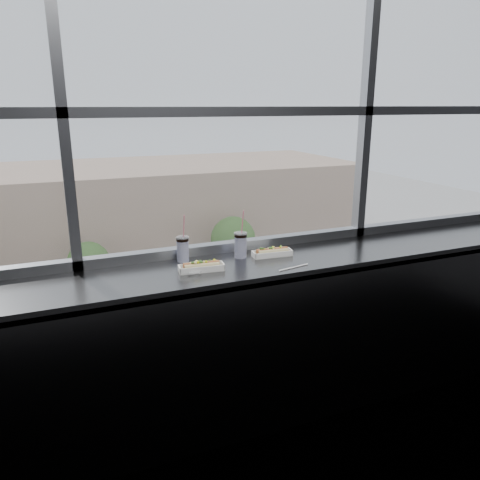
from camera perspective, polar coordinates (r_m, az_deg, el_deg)
name	(u,v)px	position (r m, az deg, el deg)	size (l,w,h in m)	color
wall_back_lower	(234,324)	(3.36, -0.74, -10.19)	(6.00, 6.00, 0.00)	black
window_glass	(232,60)	(3.04, -1.01, 21.06)	(6.00, 6.00, 0.00)	silver
window_mullions	(233,60)	(3.02, -0.86, 21.09)	(6.00, 0.08, 2.40)	gray
counter	(250,267)	(2.92, 1.22, -3.25)	(6.00, 0.55, 0.06)	#606060
counter_fascia	(266,360)	(2.93, 3.22, -14.43)	(6.00, 0.04, 1.04)	#606060
hotdog_tray_left	(201,267)	(2.76, -4.73, -3.25)	(0.27, 0.11, 0.07)	white
hotdog_tray_right	(272,252)	(3.02, 3.95, -1.50)	(0.27, 0.11, 0.06)	white
soda_cup_left	(183,248)	(2.92, -7.00, -0.95)	(0.08, 0.08, 0.30)	white
soda_cup_right	(241,244)	(2.97, 0.07, -0.46)	(0.08, 0.08, 0.31)	white
loose_straw	(294,267)	(2.82, 6.56, -3.33)	(0.01, 0.01, 0.22)	white
wrapper	(194,272)	(2.72, -5.58, -3.88)	(0.09, 0.07, 0.02)	silver
plaza_ground	(68,245)	(48.11, -20.22, -0.53)	(120.00, 120.00, 0.00)	#A9A7A4
street_asphalt	(93,365)	(26.27, -17.53, -14.30)	(80.00, 10.00, 0.06)	black
far_sidewalk	(81,306)	(33.46, -18.85, -7.61)	(80.00, 6.00, 0.04)	#A9A7A4
far_building	(67,216)	(41.80, -20.36, 2.70)	(50.00, 14.00, 8.00)	tan
car_far_b	(121,308)	(29.48, -14.31, -8.00)	(6.85, 2.85, 2.28)	brown
car_far_c	(261,288)	(31.94, 2.58, -5.82)	(6.04, 2.52, 2.01)	#BCBCBC
car_near_e	(343,338)	(26.20, 12.40, -11.56)	(5.64, 2.35, 1.88)	#245CB2
car_near_c	(106,389)	(22.37, -16.01, -17.07)	(5.63, 2.34, 1.88)	#AC1F4E
pedestrian_d	(220,266)	(35.83, -2.44, -3.16)	(1.00, 0.75, 2.25)	#66605B
pedestrian_b	(66,299)	(32.13, -20.45, -6.77)	(0.90, 0.67, 2.02)	#66605B
pedestrian_c	(135,285)	(33.19, -12.70, -5.36)	(0.91, 0.68, 2.04)	#66605B
tree_center	(89,263)	(32.45, -17.97, -2.66)	(2.81, 2.81, 4.40)	#47382B
tree_right	(233,239)	(34.45, -0.84, 0.15)	(3.31, 3.31, 5.17)	#47382B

